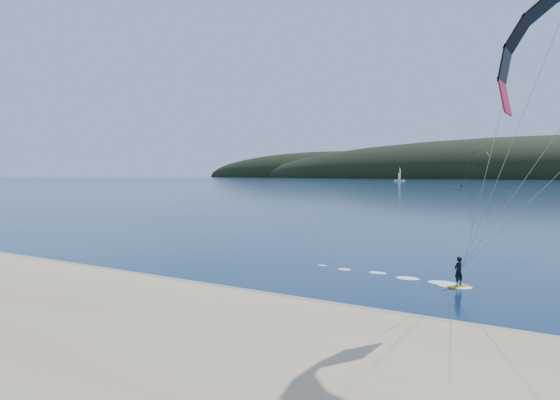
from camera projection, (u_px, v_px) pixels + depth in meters
name	position (u px, v px, depth m)	size (l,w,h in m)	color
ground	(125.00, 303.00, 26.28)	(1800.00, 1800.00, 0.00)	#071537
wet_sand	(186.00, 286.00, 30.07)	(220.00, 2.50, 0.10)	#8E7953
kitesurfer_far	(480.00, 160.00, 214.11)	(13.24, 5.57, 15.57)	gold
sailboat	(399.00, 180.00, 432.30)	(8.85, 5.72, 12.64)	white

